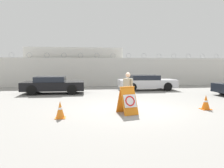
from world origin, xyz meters
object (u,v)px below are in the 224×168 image
traffic_cone_mid (206,102)px  barricade_sign (128,100)px  parked_car_front_coupe (53,85)px  security_guard (128,89)px  traffic_cone_near (60,110)px  parked_car_rear_sedan (146,82)px

traffic_cone_mid → barricade_sign: bearing=-174.8°
barricade_sign → parked_car_front_coupe: (-3.86, 7.08, 0.06)m
barricade_sign → traffic_cone_mid: bearing=-9.9°
security_guard → parked_car_front_coupe: size_ratio=0.39×
traffic_cone_near → parked_car_front_coupe: parked_car_front_coupe is taller
traffic_cone_near → parked_car_rear_sedan: 10.44m
traffic_cone_near → parked_car_front_coupe: size_ratio=0.15×
traffic_cone_mid → parked_car_rear_sedan: 7.80m
parked_car_rear_sedan → barricade_sign: bearing=-111.4°
security_guard → barricade_sign: bearing=136.7°
security_guard → parked_car_front_coupe: security_guard is taller
barricade_sign → parked_car_front_coupe: bearing=103.5°
barricade_sign → security_guard: security_guard is taller
barricade_sign → traffic_cone_near: 2.75m
security_guard → parked_car_front_coupe: 7.48m
security_guard → traffic_cone_mid: (3.53, -0.46, -0.61)m
traffic_cone_near → parked_car_rear_sedan: size_ratio=0.14×
barricade_sign → security_guard: size_ratio=0.68×
parked_car_front_coupe → traffic_cone_near: bearing=-80.1°
parked_car_front_coupe → parked_car_rear_sedan: 7.26m
barricade_sign → traffic_cone_mid: (3.71, 0.34, -0.24)m
barricade_sign → parked_car_rear_sedan: size_ratio=0.25×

